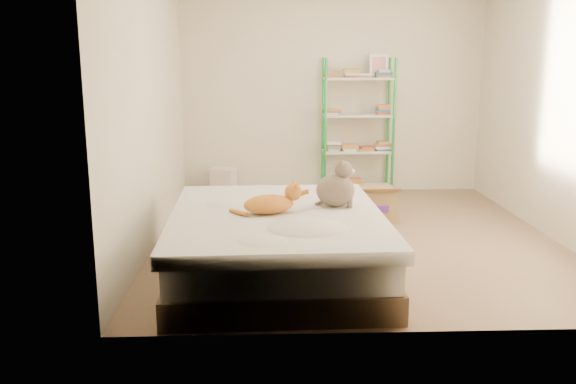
{
  "coord_description": "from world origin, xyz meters",
  "views": [
    {
      "loc": [
        -0.86,
        -5.66,
        1.72
      ],
      "look_at": [
        -0.67,
        -0.75,
        0.62
      ],
      "focal_mm": 38.0,
      "sensor_mm": 36.0,
      "label": 1
    }
  ],
  "objects_px": {
    "bed": "(277,244)",
    "white_bin": "(224,182)",
    "orange_cat": "(269,202)",
    "grey_cat": "(335,183)",
    "cardboard_box": "(370,204)",
    "shelf_unit": "(358,124)"
  },
  "relations": [
    {
      "from": "orange_cat",
      "to": "white_bin",
      "type": "xyz_separation_m",
      "value": [
        -0.55,
        2.93,
        -0.44
      ]
    },
    {
      "from": "orange_cat",
      "to": "grey_cat",
      "type": "height_order",
      "value": "grey_cat"
    },
    {
      "from": "bed",
      "to": "white_bin",
      "type": "height_order",
      "value": "bed"
    },
    {
      "from": "orange_cat",
      "to": "white_bin",
      "type": "bearing_deg",
      "value": 86.02
    },
    {
      "from": "orange_cat",
      "to": "grey_cat",
      "type": "bearing_deg",
      "value": 6.93
    },
    {
      "from": "grey_cat",
      "to": "cardboard_box",
      "type": "bearing_deg",
      "value": -11.34
    },
    {
      "from": "bed",
      "to": "cardboard_box",
      "type": "height_order",
      "value": "bed"
    },
    {
      "from": "shelf_unit",
      "to": "bed",
      "type": "bearing_deg",
      "value": -110.18
    },
    {
      "from": "bed",
      "to": "white_bin",
      "type": "relative_size",
      "value": 5.61
    },
    {
      "from": "orange_cat",
      "to": "grey_cat",
      "type": "relative_size",
      "value": 1.23
    },
    {
      "from": "shelf_unit",
      "to": "white_bin",
      "type": "relative_size",
      "value": 4.67
    },
    {
      "from": "cardboard_box",
      "to": "orange_cat",
      "type": "bearing_deg",
      "value": -125.79
    },
    {
      "from": "orange_cat",
      "to": "shelf_unit",
      "type": "bearing_deg",
      "value": 54.41
    },
    {
      "from": "orange_cat",
      "to": "cardboard_box",
      "type": "height_order",
      "value": "orange_cat"
    },
    {
      "from": "bed",
      "to": "white_bin",
      "type": "distance_m",
      "value": 2.96
    },
    {
      "from": "orange_cat",
      "to": "white_bin",
      "type": "height_order",
      "value": "orange_cat"
    },
    {
      "from": "orange_cat",
      "to": "shelf_unit",
      "type": "height_order",
      "value": "shelf_unit"
    },
    {
      "from": "bed",
      "to": "grey_cat",
      "type": "relative_size",
      "value": 5.5
    },
    {
      "from": "grey_cat",
      "to": "orange_cat",
      "type": "bearing_deg",
      "value": 120.78
    },
    {
      "from": "cardboard_box",
      "to": "white_bin",
      "type": "relative_size",
      "value": 1.41
    },
    {
      "from": "shelf_unit",
      "to": "cardboard_box",
      "type": "relative_size",
      "value": 3.32
    },
    {
      "from": "bed",
      "to": "orange_cat",
      "type": "bearing_deg",
      "value": -154.07
    }
  ]
}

